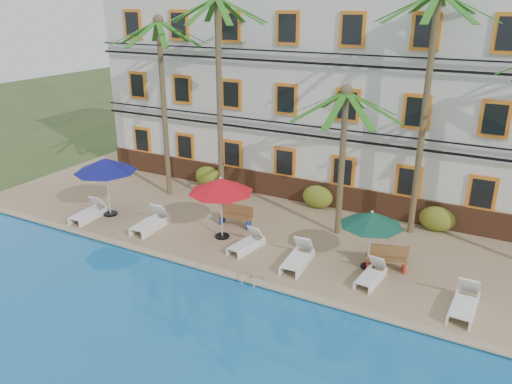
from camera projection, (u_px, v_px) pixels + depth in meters
The scene contains 24 objects.
ground at pixel (242, 270), 18.94m from camera, with size 100.00×100.00×0.00m, color #384C23.
pool_deck at pixel (295, 220), 23.02m from camera, with size 30.00×12.00×0.25m, color tan.
swimming_pool at pixel (110, 384), 13.15m from camera, with size 26.00×12.00×0.20m, color #176DB1.
pool_coping at pixel (229, 274), 18.10m from camera, with size 30.00×0.35×0.06m, color tan.
hotel_building at pixel (338, 90), 25.25m from camera, with size 25.40×6.44×10.22m.
palm_a at pixel (162, 85), 23.82m from camera, with size 4.53×4.53×8.77m.
palm_b at pixel (219, 77), 22.23m from camera, with size 4.53×4.53×9.76m.
palm_c at pixel (343, 139), 19.96m from camera, with size 4.53×4.53×6.32m.
palm_d at pixel (428, 86), 19.31m from camera, with size 4.53×4.53×9.91m.
shrub_left at pixel (208, 177), 26.68m from camera, with size 1.50×0.90×1.10m, color #27611B.
shrub_mid at pixel (318, 197), 23.90m from camera, with size 1.50×0.90×1.10m, color #27611B.
shrub_right at pixel (437, 219), 21.47m from camera, with size 1.50×0.90×1.10m, color #27611B.
umbrella_blue at pixel (105, 165), 22.43m from camera, with size 2.83×2.83×2.82m.
umbrella_red at pixel (221, 186), 20.23m from camera, with size 2.71×2.71×2.70m.
umbrella_green at pixel (372, 219), 17.95m from camera, with size 2.31×2.31×2.31m.
lounger_a at pixel (89, 212), 22.78m from camera, with size 0.82×1.96×0.90m.
lounger_b at pixel (151, 222), 21.73m from camera, with size 0.82×2.07×0.97m.
lounger_c at pixel (247, 243), 19.94m from camera, with size 0.91×1.85×0.84m.
lounger_d at pixel (298, 258), 18.71m from camera, with size 0.85×2.05×0.95m.
lounger_e at pixel (371, 275), 17.63m from camera, with size 0.77×1.76×0.81m.
lounger_f at pixel (464, 303), 15.88m from camera, with size 0.79×2.04×0.95m.
bench_left at pixel (236, 215), 22.03m from camera, with size 1.53×0.59×0.93m.
bench_right at pixel (386, 257), 18.39m from camera, with size 1.57×0.93×0.93m.
pool_ladder at pixel (253, 283), 17.58m from camera, with size 0.54×0.74×0.74m.
Camera 1 is at (8.36, -14.40, 9.53)m, focal length 35.00 mm.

